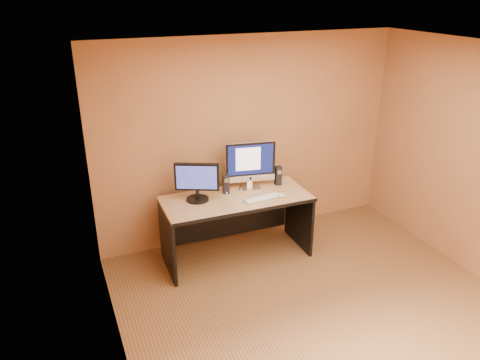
% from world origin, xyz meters
% --- Properties ---
extents(floor, '(4.00, 4.00, 0.00)m').
position_xyz_m(floor, '(0.00, 0.00, 0.00)').
color(floor, brown).
rests_on(floor, ground).
extents(walls, '(4.00, 4.00, 2.60)m').
position_xyz_m(walls, '(0.00, 0.00, 1.30)').
color(walls, '#9E643F').
rests_on(walls, ground).
extents(ceiling, '(4.00, 4.00, 0.00)m').
position_xyz_m(ceiling, '(0.00, 0.00, 2.60)').
color(ceiling, white).
rests_on(ceiling, walls).
extents(desk, '(1.76, 0.80, 0.81)m').
position_xyz_m(desk, '(-0.42, 1.43, 0.40)').
color(desk, tan).
rests_on(desk, ground).
extents(imac, '(0.65, 0.34, 0.60)m').
position_xyz_m(imac, '(-0.15, 1.62, 1.11)').
color(imac, silver).
rests_on(imac, desk).
extents(second_monitor, '(0.58, 0.46, 0.46)m').
position_xyz_m(second_monitor, '(-0.87, 1.54, 1.03)').
color(second_monitor, black).
rests_on(second_monitor, desk).
extents(speaker_left, '(0.09, 0.09, 0.24)m').
position_xyz_m(speaker_left, '(-0.49, 1.60, 0.93)').
color(speaker_left, black).
rests_on(speaker_left, desk).
extents(speaker_right, '(0.08, 0.09, 0.24)m').
position_xyz_m(speaker_right, '(0.21, 1.59, 0.93)').
color(speaker_right, black).
rests_on(speaker_right, desk).
extents(keyboard, '(0.48, 0.17, 0.02)m').
position_xyz_m(keyboard, '(-0.15, 1.27, 0.82)').
color(keyboard, silver).
rests_on(keyboard, desk).
extents(mouse, '(0.08, 0.12, 0.04)m').
position_xyz_m(mouse, '(0.08, 1.25, 0.83)').
color(mouse, white).
rests_on(mouse, desk).
extents(cable_a, '(0.07, 0.23, 0.01)m').
position_xyz_m(cable_a, '(-0.07, 1.69, 0.81)').
color(cable_a, black).
rests_on(cable_a, desk).
extents(cable_b, '(0.11, 0.17, 0.01)m').
position_xyz_m(cable_b, '(-0.26, 1.69, 0.81)').
color(cable_b, black).
rests_on(cable_b, desk).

